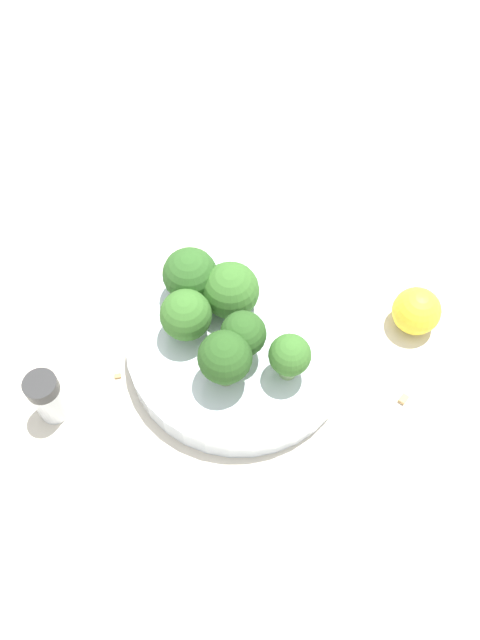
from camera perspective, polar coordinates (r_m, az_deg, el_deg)
The scene contains 12 objects.
ground_plane at distance 0.64m, azimuth 0.00°, elevation -2.98°, with size 3.00×3.00×0.00m, color beige.
bowl at distance 0.63m, azimuth 0.00°, elevation -2.30°, with size 0.22×0.22×0.03m, color silver.
broccoli_floret_0 at distance 0.57m, azimuth 0.29°, elevation -1.37°, with size 0.04×0.04×0.06m.
broccoli_floret_1 at distance 0.59m, azimuth -4.97°, elevation 0.40°, with size 0.05×0.05×0.06m.
broccoli_floret_2 at distance 0.61m, azimuth -0.87°, elevation 2.72°, with size 0.06×0.06×0.06m.
broccoli_floret_3 at distance 0.62m, azimuth -4.59°, elevation 4.10°, with size 0.05×0.05×0.06m.
broccoli_floret_4 at distance 0.57m, azimuth 4.56°, elevation -3.33°, with size 0.04×0.04×0.06m.
broccoli_floret_5 at distance 0.56m, azimuth -1.39°, elevation -3.52°, with size 0.05×0.05×0.07m.
pepper_shaker at distance 0.61m, azimuth -17.17°, elevation -6.75°, with size 0.03×0.03×0.06m.
lemon_wedge at distance 0.66m, azimuth 15.83°, elevation 0.79°, with size 0.05×0.05×0.05m, color yellow.
almond_crumb_0 at distance 0.64m, azimuth -11.14°, elevation -4.99°, with size 0.01×0.00×0.01m, color #AD7F4C.
almond_crumb_1 at distance 0.63m, azimuth 14.76°, elevation -6.92°, with size 0.01×0.01×0.01m, color tan.
Camera 1 is at (-0.27, -0.14, 0.56)m, focal length 35.00 mm.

